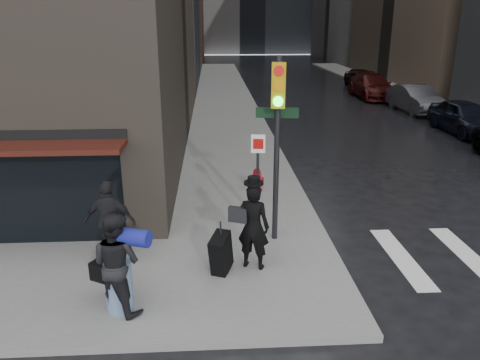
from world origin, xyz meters
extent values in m
plane|color=black|center=(0.00, 0.00, 0.00)|extent=(140.00, 140.00, 0.00)
cube|color=slate|center=(0.00, 27.00, 0.07)|extent=(4.00, 50.00, 0.15)
cube|color=slate|center=(13.50, 27.00, 0.07)|extent=(3.00, 50.00, 0.15)
cube|color=silver|center=(3.50, 1.00, 0.01)|extent=(0.50, 3.00, 0.01)
cube|color=silver|center=(5.10, 1.00, 0.01)|extent=(0.50, 3.00, 0.01)
imported|color=black|center=(-0.03, 0.51, 1.11)|extent=(0.82, 0.68, 1.92)
cylinder|color=black|center=(-0.03, 0.51, 2.09)|extent=(0.41, 0.41, 0.05)
cylinder|color=black|center=(-0.03, 0.51, 2.15)|extent=(0.26, 0.26, 0.15)
cube|color=black|center=(-0.35, 0.57, 1.36)|extent=(0.43, 0.27, 0.33)
cube|color=black|center=(-0.73, 0.30, 0.60)|extent=(0.57, 0.81, 0.97)
cylinder|color=black|center=(-0.73, 0.30, 1.11)|extent=(0.04, 0.04, 0.45)
imported|color=black|center=(-2.62, -0.95, 1.12)|extent=(1.19, 1.11, 1.95)
cube|color=black|center=(-2.92, -0.56, 0.73)|extent=(0.66, 0.56, 0.36)
cylinder|color=navy|center=(-2.27, -1.00, 1.64)|extent=(0.65, 0.49, 0.31)
imported|color=black|center=(-3.12, 0.93, 1.11)|extent=(1.17, 0.60, 1.91)
cylinder|color=black|center=(0.63, 1.90, 2.33)|extent=(0.13, 0.13, 4.37)
cube|color=#C8950D|center=(0.60, 1.66, 3.92)|extent=(0.33, 0.24, 0.98)
cylinder|color=red|center=(0.58, 1.55, 4.25)|extent=(0.22, 0.08, 0.22)
cylinder|color=orange|center=(0.58, 1.55, 3.92)|extent=(0.22, 0.08, 0.22)
cylinder|color=#19E533|center=(0.58, 1.55, 3.59)|extent=(0.22, 0.08, 0.22)
cylinder|color=black|center=(0.20, 1.96, 1.46)|extent=(0.07, 0.07, 2.62)
cube|color=white|center=(0.20, 1.93, 2.55)|extent=(0.33, 0.06, 0.44)
cube|color=black|center=(0.63, 1.98, 3.26)|extent=(0.98, 0.16, 0.24)
cylinder|color=#9A0913|center=(0.51, 5.26, 0.20)|extent=(0.34, 0.34, 0.10)
cylinder|color=#9A0913|center=(0.51, 5.26, 0.46)|extent=(0.25, 0.25, 0.63)
sphere|color=#9A0913|center=(0.51, 5.26, 0.80)|extent=(0.23, 0.23, 0.23)
cylinder|color=#9A0913|center=(0.51, 5.26, 0.57)|extent=(0.44, 0.27, 0.15)
imported|color=black|center=(11.46, 13.38, 0.81)|extent=(1.95, 4.76, 1.62)
imported|color=#3C3C41|center=(11.40, 19.04, 0.80)|extent=(1.96, 4.95, 1.60)
imported|color=#3A0D0B|center=(10.62, 24.70, 0.84)|extent=(2.36, 5.77, 1.67)
imported|color=black|center=(11.54, 30.36, 0.78)|extent=(1.93, 4.59, 1.55)
camera|label=1|loc=(-0.85, -8.53, 5.24)|focal=35.00mm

